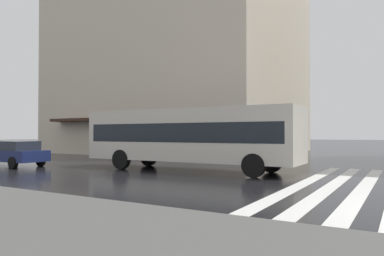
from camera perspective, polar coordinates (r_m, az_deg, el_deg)
zebra_crossing at (r=14.00m, az=27.60°, el=-8.22°), size 13.00×5.50×0.01m
haussmann_block_mid at (r=38.44m, az=-1.25°, el=13.58°), size 19.85×21.13×23.35m
car_navy at (r=22.46m, az=-26.19°, el=-3.51°), size 1.85×4.10×1.41m
city_bus at (r=17.92m, az=-0.61°, el=-1.07°), size 2.60×11.00×3.00m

